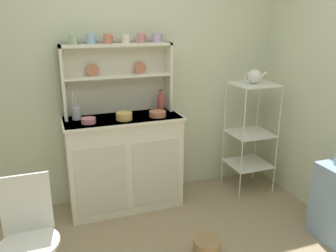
% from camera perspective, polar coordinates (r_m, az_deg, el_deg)
% --- Properties ---
extents(wall_back, '(3.84, 0.05, 2.50)m').
position_cam_1_polar(wall_back, '(3.34, -7.59, 8.60)').
color(wall_back, beige).
rests_on(wall_back, ground).
extents(hutch_cabinet, '(1.07, 0.45, 0.89)m').
position_cam_1_polar(hutch_cabinet, '(3.31, -7.20, -5.82)').
color(hutch_cabinet, silver).
rests_on(hutch_cabinet, ground).
extents(hutch_shelf_unit, '(1.00, 0.18, 0.65)m').
position_cam_1_polar(hutch_shelf_unit, '(3.24, -8.40, 8.63)').
color(hutch_shelf_unit, silver).
rests_on(hutch_shelf_unit, hutch_cabinet).
extents(bakers_rack, '(0.42, 0.40, 1.14)m').
position_cam_1_polar(bakers_rack, '(3.63, 13.45, -0.11)').
color(bakers_rack, silver).
rests_on(bakers_rack, ground).
extents(wire_chair, '(0.36, 0.36, 0.85)m').
position_cam_1_polar(wire_chair, '(2.38, -22.01, -15.47)').
color(wire_chair, white).
rests_on(wire_chair, ground).
extents(floor_basket, '(0.21, 0.21, 0.14)m').
position_cam_1_polar(floor_basket, '(2.84, 6.39, -19.24)').
color(floor_basket, '#93754C').
rests_on(floor_basket, ground).
extents(cup_sage_0, '(0.08, 0.07, 0.08)m').
position_cam_1_polar(cup_sage_0, '(3.11, -15.32, 13.56)').
color(cup_sage_0, '#9EB78E').
rests_on(cup_sage_0, hutch_shelf_unit).
extents(cup_sky_1, '(0.09, 0.07, 0.09)m').
position_cam_1_polar(cup_sky_1, '(3.13, -12.53, 13.84)').
color(cup_sky_1, '#8EB2D1').
rests_on(cup_sky_1, hutch_shelf_unit).
extents(cup_terracotta_2, '(0.08, 0.07, 0.08)m').
position_cam_1_polar(cup_terracotta_2, '(3.15, -9.93, 13.97)').
color(cup_terracotta_2, '#C67556').
rests_on(cup_terracotta_2, hutch_shelf_unit).
extents(cup_cream_3, '(0.09, 0.07, 0.08)m').
position_cam_1_polar(cup_cream_3, '(3.18, -6.97, 14.05)').
color(cup_cream_3, silver).
rests_on(cup_cream_3, hutch_shelf_unit).
extents(cup_rose_4, '(0.08, 0.07, 0.08)m').
position_cam_1_polar(cup_rose_4, '(3.22, -4.48, 14.24)').
color(cup_rose_4, '#D17A84').
rests_on(cup_rose_4, hutch_shelf_unit).
extents(cup_lilac_5, '(0.09, 0.08, 0.08)m').
position_cam_1_polar(cup_lilac_5, '(3.26, -1.85, 14.31)').
color(cup_lilac_5, '#B79ECC').
rests_on(cup_lilac_5, hutch_shelf_unit).
extents(bowl_mixing_large, '(0.12, 0.12, 0.05)m').
position_cam_1_polar(bowl_mixing_large, '(3.04, -12.95, 0.88)').
color(bowl_mixing_large, '#D17A84').
rests_on(bowl_mixing_large, hutch_cabinet).
extents(bowl_floral_medium, '(0.14, 0.14, 0.06)m').
position_cam_1_polar(bowl_floral_medium, '(3.09, -7.23, 1.62)').
color(bowl_floral_medium, '#DBB760').
rests_on(bowl_floral_medium, hutch_cabinet).
extents(bowl_cream_small, '(0.15, 0.15, 0.05)m').
position_cam_1_polar(bowl_cream_small, '(3.17, -1.72, 2.02)').
color(bowl_cream_small, '#C67556').
rests_on(bowl_cream_small, hutch_cabinet).
extents(jam_bottle, '(0.06, 0.06, 0.21)m').
position_cam_1_polar(jam_bottle, '(3.32, -1.22, 3.92)').
color(jam_bottle, '#B74C47').
rests_on(jam_bottle, hutch_cabinet).
extents(utensil_jar, '(0.08, 0.08, 0.25)m').
position_cam_1_polar(utensil_jar, '(3.17, -14.83, 2.08)').
color(utensil_jar, '#B2B7C6').
rests_on(utensil_jar, hutch_cabinet).
extents(porcelain_teapot, '(0.23, 0.14, 0.16)m').
position_cam_1_polar(porcelain_teapot, '(3.51, 14.03, 7.92)').
color(porcelain_teapot, white).
rests_on(porcelain_teapot, bakers_rack).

